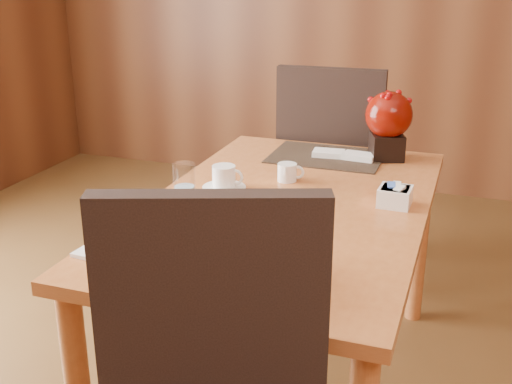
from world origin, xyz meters
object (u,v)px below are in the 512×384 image
(sugar_caddy, at_px, (395,196))
(bread_plate, at_px, (114,249))
(creamer_jug, at_px, (287,172))
(berry_decor, at_px, (388,121))
(dining_table, at_px, (287,229))
(soup_setting, at_px, (219,252))
(coffee_cup, at_px, (224,179))
(far_chair, at_px, (333,163))
(water_glass, at_px, (184,188))

(sugar_caddy, distance_m, bread_plate, 0.92)
(creamer_jug, relative_size, berry_decor, 0.33)
(dining_table, height_order, bread_plate, bread_plate)
(soup_setting, distance_m, bread_plate, 0.33)
(coffee_cup, bearing_deg, soup_setting, -69.13)
(coffee_cup, bearing_deg, berry_decor, 49.16)
(creamer_jug, relative_size, sugar_caddy, 0.87)
(dining_table, relative_size, berry_decor, 5.43)
(creamer_jug, bearing_deg, bread_plate, -118.58)
(coffee_cup, distance_m, creamer_jug, 0.24)
(creamer_jug, bearing_deg, coffee_cup, -145.69)
(sugar_caddy, relative_size, bread_plate, 0.62)
(soup_setting, height_order, creamer_jug, soup_setting)
(soup_setting, bearing_deg, far_chair, 77.19)
(bread_plate, bearing_deg, creamer_jug, 69.05)
(dining_table, relative_size, soup_setting, 4.14)
(dining_table, distance_m, water_glass, 0.39)
(coffee_cup, height_order, water_glass, water_glass)
(coffee_cup, xyz_separation_m, creamer_jug, (0.18, 0.16, -0.00))
(water_glass, bearing_deg, far_chair, 78.42)
(creamer_jug, xyz_separation_m, far_chair, (0.01, 0.73, -0.18))
(soup_setting, bearing_deg, coffee_cup, 96.67)
(soup_setting, xyz_separation_m, creamer_jug, (-0.05, 0.76, -0.03))
(creamer_jug, distance_m, sugar_caddy, 0.42)
(creamer_jug, relative_size, bread_plate, 0.54)
(soup_setting, relative_size, water_glass, 2.25)
(coffee_cup, relative_size, bread_plate, 0.92)
(berry_decor, relative_size, far_chair, 0.26)
(water_glass, relative_size, creamer_jug, 1.78)
(far_chair, bearing_deg, dining_table, 91.09)
(creamer_jug, distance_m, far_chair, 0.75)
(soup_setting, relative_size, coffee_cup, 2.36)
(soup_setting, distance_m, berry_decor, 1.19)
(dining_table, distance_m, coffee_cup, 0.29)
(dining_table, distance_m, far_chair, 0.94)
(sugar_caddy, relative_size, far_chair, 0.10)
(coffee_cup, height_order, far_chair, far_chair)
(water_glass, bearing_deg, berry_decor, 56.74)
(creamer_jug, xyz_separation_m, bread_plate, (-0.28, -0.73, -0.03))
(sugar_caddy, xyz_separation_m, bread_plate, (-0.69, -0.61, -0.03))
(dining_table, relative_size, sugar_caddy, 14.52)
(sugar_caddy, bearing_deg, soup_setting, -119.29)
(water_glass, xyz_separation_m, far_chair, (0.23, 1.13, -0.23))
(creamer_jug, bearing_deg, berry_decor, 45.09)
(berry_decor, xyz_separation_m, bread_plate, (-0.58, -1.13, -0.15))
(sugar_caddy, height_order, berry_decor, berry_decor)
(water_glass, bearing_deg, creamer_jug, 61.10)
(creamer_jug, bearing_deg, sugar_caddy, -24.30)
(soup_setting, bearing_deg, sugar_caddy, 46.52)
(soup_setting, relative_size, creamer_jug, 4.01)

